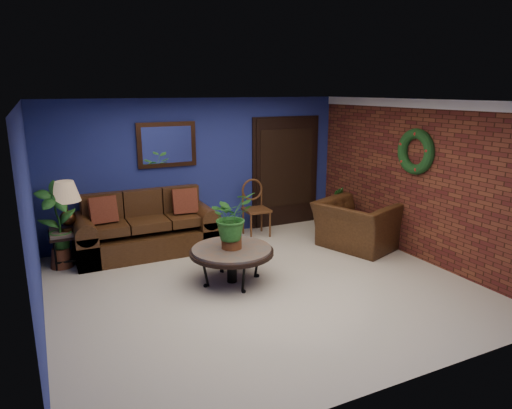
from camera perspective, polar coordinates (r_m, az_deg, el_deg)
name	(u,v)px	position (r m, az deg, el deg)	size (l,w,h in m)	color
floor	(262,285)	(6.43, 0.76, -10.07)	(5.50, 5.50, 0.00)	beige
wall_back	(200,169)	(8.29, -6.98, 4.44)	(5.50, 0.04, 2.50)	navy
wall_left	(32,224)	(5.42, -26.21, -2.18)	(0.04, 5.00, 2.50)	navy
wall_right_brick	(418,180)	(7.63, 19.63, 2.87)	(0.04, 5.00, 2.50)	#612C1B
ceiling	(263,101)	(5.86, 0.84, 12.81)	(5.50, 5.00, 0.02)	silver
crown_molding	(424,104)	(7.48, 20.22, 11.74)	(0.03, 5.00, 0.14)	white
wall_mirror	(167,145)	(8.01, -11.08, 7.34)	(1.02, 0.06, 0.77)	#422412
closet_door	(286,173)	(9.00, 3.73, 4.00)	(1.44, 0.06, 2.18)	black
wreath	(416,152)	(7.55, 19.32, 6.25)	(0.72, 0.72, 0.16)	black
sofa	(146,232)	(7.82, -13.59, -3.36)	(2.27, 0.98, 1.02)	#462914
coffee_table	(232,252)	(6.38, -3.05, -5.94)	(1.17, 1.17, 0.50)	#56504B
end_table	(70,238)	(7.63, -22.23, -3.87)	(0.59, 0.59, 0.54)	#56504B
table_lamp	(66,200)	(7.47, -22.67, 0.55)	(0.44, 0.44, 0.73)	#422412
side_chair	(255,204)	(8.42, -0.15, 0.08)	(0.46, 0.46, 1.04)	#583219
armchair	(357,225)	(7.94, 12.50, -2.53)	(1.23, 1.08, 0.80)	#462914
coffee_plant	(231,218)	(6.23, -3.11, -1.65)	(0.73, 0.67, 0.79)	brown
floor_plant	(333,208)	(8.78, 9.66, -0.42)	(0.45, 0.39, 0.86)	brown
tall_plant	(58,223)	(7.45, -23.53, -2.10)	(0.59, 0.41, 1.32)	brown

